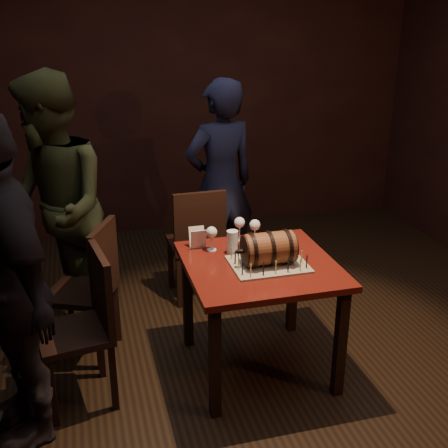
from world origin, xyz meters
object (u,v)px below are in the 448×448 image
at_px(wine_glass_left, 212,233).
at_px(wine_glass_right, 255,226).
at_px(chair_left_rear, 91,283).
at_px(person_back, 220,184).
at_px(pint_of_ale, 232,243).
at_px(chair_left_front, 87,320).
at_px(wine_glass_mid, 239,224).
at_px(person_left_rear, 53,210).
at_px(pub_table, 260,279).
at_px(barrel_cake, 269,248).
at_px(chair_back, 197,239).
at_px(person_left_front, 5,286).

bearing_deg(wine_glass_left, wine_glass_right, 9.40).
bearing_deg(chair_left_rear, person_back, 38.39).
bearing_deg(pint_of_ale, chair_left_front, -167.88).
bearing_deg(person_back, wine_glass_mid, 69.54).
bearing_deg(person_back, wine_glass_right, 74.79).
bearing_deg(wine_glass_left, person_left_rear, 150.35).
xyz_separation_m(wine_glass_mid, person_left_rear, (-1.18, 0.43, 0.05)).
bearing_deg(pint_of_ale, pub_table, -54.91).
relative_size(chair_left_front, person_left_rear, 0.51).
relative_size(barrel_cake, wine_glass_left, 2.24).
bearing_deg(wine_glass_left, chair_back, 84.94).
bearing_deg(person_back, pint_of_ale, 65.58).
relative_size(wine_glass_right, chair_left_rear, 0.17).
height_order(chair_left_front, person_back, person_back).
height_order(chair_left_rear, person_left_front, person_left_front).
relative_size(pub_table, person_back, 0.53).
bearing_deg(chair_left_front, wine_glass_mid, 20.97).
height_order(wine_glass_mid, person_left_rear, person_left_rear).
xyz_separation_m(pub_table, wine_glass_mid, (-0.02, 0.37, 0.23)).
relative_size(wine_glass_mid, person_left_front, 0.09).
bearing_deg(person_left_rear, chair_left_rear, 17.66).
distance_m(person_back, person_left_front, 2.15).
distance_m(wine_glass_left, wine_glass_right, 0.31).
relative_size(pub_table, person_left_rear, 0.49).
height_order(wine_glass_right, person_back, person_back).
relative_size(chair_back, chair_left_rear, 1.00).
xyz_separation_m(person_back, person_left_rear, (-1.29, -0.51, 0.07)).
relative_size(chair_left_rear, chair_left_front, 1.00).
distance_m(wine_glass_mid, pint_of_ale, 0.23).
distance_m(chair_left_rear, person_left_front, 0.86).
relative_size(pub_table, person_left_front, 0.51).
distance_m(wine_glass_mid, person_back, 0.94).
bearing_deg(wine_glass_mid, chair_back, 103.60).
bearing_deg(wine_glass_right, wine_glass_left, -170.60).
xyz_separation_m(wine_glass_right, chair_back, (-0.24, 0.70, -0.35)).
height_order(wine_glass_right, chair_back, chair_back).
height_order(chair_left_front, person_left_front, person_left_front).
height_order(pub_table, wine_glass_right, wine_glass_right).
bearing_deg(person_left_front, pub_table, 75.30).
height_order(chair_back, person_back, person_back).
distance_m(chair_back, person_left_front, 1.78).
xyz_separation_m(barrel_cake, chair_left_rear, (-1.04, 0.49, -0.34)).
distance_m(barrel_cake, pint_of_ale, 0.28).
distance_m(pub_table, person_left_rear, 1.47).
distance_m(wine_glass_right, person_back, 1.00).
bearing_deg(pub_table, pint_of_ale, 125.09).
bearing_deg(chair_left_rear, barrel_cake, -25.25).
distance_m(pint_of_ale, chair_left_rear, 0.96).
xyz_separation_m(chair_left_front, person_back, (1.14, 1.33, 0.33)).
bearing_deg(person_left_rear, wine_glass_right, 57.02).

